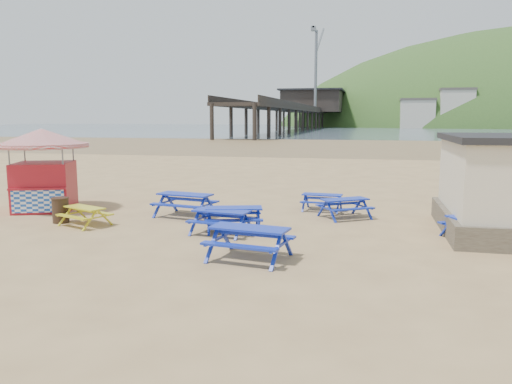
% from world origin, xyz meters
% --- Properties ---
extents(ground, '(400.00, 400.00, 0.00)m').
position_xyz_m(ground, '(0.00, 0.00, 0.00)').
color(ground, tan).
rests_on(ground, ground).
extents(wet_sand, '(400.00, 400.00, 0.00)m').
position_xyz_m(wet_sand, '(0.00, 55.00, 0.00)').
color(wet_sand, olive).
rests_on(wet_sand, ground).
extents(sea, '(400.00, 400.00, 0.00)m').
position_xyz_m(sea, '(0.00, 170.00, 0.01)').
color(sea, '#485A67').
rests_on(sea, ground).
extents(picnic_table_blue_a, '(2.34, 2.02, 0.86)m').
position_xyz_m(picnic_table_blue_a, '(-2.31, 1.41, 0.43)').
color(picnic_table_blue_a, '#131EA6').
rests_on(picnic_table_blue_a, ground).
extents(picnic_table_blue_b, '(1.67, 1.39, 0.66)m').
position_xyz_m(picnic_table_blue_b, '(2.63, 3.75, 0.33)').
color(picnic_table_blue_b, '#131EA6').
rests_on(picnic_table_blue_b, ground).
extents(picnic_table_blue_c, '(2.21, 2.11, 0.73)m').
position_xyz_m(picnic_table_blue_c, '(3.59, 2.39, 0.36)').
color(picnic_table_blue_c, '#131EA6').
rests_on(picnic_table_blue_c, ground).
extents(picnic_table_blue_d, '(2.02, 1.73, 0.76)m').
position_xyz_m(picnic_table_blue_d, '(-0.14, -1.05, 0.38)').
color(picnic_table_blue_d, '#131EA6').
rests_on(picnic_table_blue_d, ground).
extents(picnic_table_blue_e, '(2.29, 1.95, 0.86)m').
position_xyz_m(picnic_table_blue_e, '(1.43, -3.71, 0.43)').
color(picnic_table_blue_e, '#131EA6').
rests_on(picnic_table_blue_e, ground).
extents(picnic_table_blue_f, '(2.21, 2.05, 0.74)m').
position_xyz_m(picnic_table_blue_f, '(7.67, -0.10, 0.37)').
color(picnic_table_blue_f, '#131EA6').
rests_on(picnic_table_blue_f, ground).
extents(picnic_table_yellow, '(1.92, 1.75, 0.65)m').
position_xyz_m(picnic_table_yellow, '(-5.08, -0.94, 0.33)').
color(picnic_table_yellow, gold).
rests_on(picnic_table_yellow, ground).
extents(ice_cream_kiosk, '(4.74, 4.74, 3.27)m').
position_xyz_m(ice_cream_kiosk, '(-8.25, 1.36, 2.06)').
color(ice_cream_kiosk, maroon).
rests_on(ice_cream_kiosk, ground).
extents(litter_bin, '(0.61, 0.61, 0.90)m').
position_xyz_m(litter_bin, '(-6.19, -0.68, 0.46)').
color(litter_bin, '#372518').
rests_on(litter_bin, ground).
extents(pier, '(24.00, 220.00, 39.29)m').
position_xyz_m(pier, '(-17.99, 178.23, 5.46)').
color(pier, black).
rests_on(pier, ground).
extents(picnic_table_blue_g, '(2.19, 1.94, 0.78)m').
position_xyz_m(picnic_table_blue_g, '(0.13, -0.52, 0.39)').
color(picnic_table_blue_g, '#131EA6').
rests_on(picnic_table_blue_g, ground).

